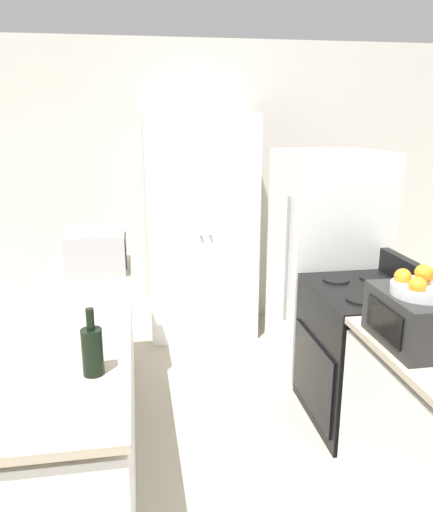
# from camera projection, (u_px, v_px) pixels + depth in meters

# --- Properties ---
(wall_back) EXTENTS (7.00, 0.06, 2.60)m
(wall_back) POSITION_uv_depth(u_px,v_px,m) (190.00, 188.00, 4.66)
(wall_back) COLOR silver
(wall_back) RESTS_ON ground_plane
(counter_left) EXTENTS (0.60, 2.40, 0.90)m
(counter_left) POSITION_uv_depth(u_px,v_px,m) (81.00, 389.00, 2.85)
(counter_left) COLOR silver
(counter_left) RESTS_ON ground_plane
(pantry_cabinet) EXTENTS (0.94, 0.59, 1.97)m
(pantry_cabinet) POSITION_uv_depth(u_px,v_px,m) (201.00, 228.00, 4.44)
(pantry_cabinet) COLOR white
(pantry_cabinet) RESTS_ON ground_plane
(stove) EXTENTS (0.66, 0.77, 1.06)m
(stove) POSITION_uv_depth(u_px,v_px,m) (362.00, 354.00, 3.23)
(stove) COLOR black
(stove) RESTS_ON ground_plane
(refrigerator) EXTENTS (0.76, 0.77, 1.70)m
(refrigerator) POSITION_uv_depth(u_px,v_px,m) (325.00, 261.00, 3.90)
(refrigerator) COLOR white
(refrigerator) RESTS_ON ground_plane
(microwave) EXTENTS (0.41, 0.46, 0.28)m
(microwave) POSITION_uv_depth(u_px,v_px,m) (97.00, 250.00, 3.48)
(microwave) COLOR #B2B2B7
(microwave) RESTS_ON counter_left
(wine_bottle) EXTENTS (0.09, 0.09, 0.29)m
(wine_bottle) POSITION_uv_depth(u_px,v_px,m) (92.00, 350.00, 2.05)
(wine_bottle) COLOR black
(wine_bottle) RESTS_ON counter_left
(toaster_oven) EXTENTS (0.35, 0.46, 0.25)m
(toaster_oven) POSITION_uv_depth(u_px,v_px,m) (418.00, 319.00, 2.33)
(toaster_oven) COLOR black
(toaster_oven) RESTS_ON counter_right
(fruit_bowl) EXTENTS (0.28, 0.28, 0.14)m
(fruit_bowl) POSITION_uv_depth(u_px,v_px,m) (422.00, 285.00, 2.27)
(fruit_bowl) COLOR silver
(fruit_bowl) RESTS_ON toaster_oven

